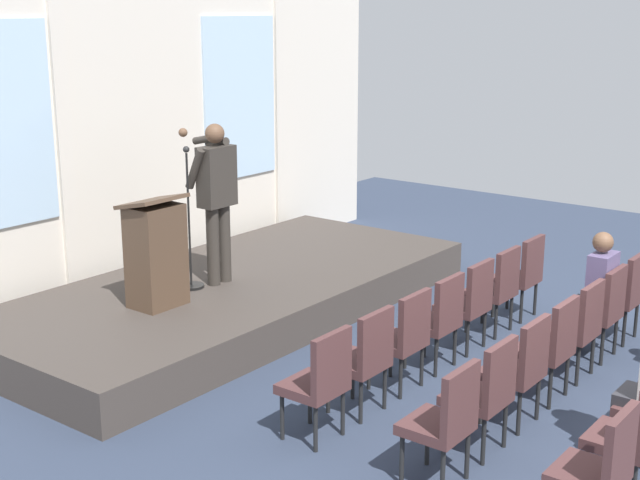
% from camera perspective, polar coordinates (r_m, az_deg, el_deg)
% --- Properties ---
extents(ground_plane, '(15.76, 15.76, 0.00)m').
position_cam_1_polar(ground_plane, '(8.07, 18.77, -10.87)').
color(ground_plane, '#2D384C').
extents(rear_partition, '(9.21, 0.14, 4.04)m').
position_cam_1_polar(rear_partition, '(10.91, -11.89, 7.31)').
color(rear_partition, silver).
rests_on(rear_partition, ground).
extents(stage_platform, '(5.88, 2.60, 0.41)m').
position_cam_1_polar(stage_platform, '(10.16, -5.57, -3.55)').
color(stage_platform, '#3F3833').
rests_on(stage_platform, ground).
extents(speaker, '(0.52, 0.69, 1.77)m').
position_cam_1_polar(speaker, '(9.69, -6.70, 3.11)').
color(speaker, '#332D28').
rests_on(speaker, stage_platform).
extents(mic_stand, '(0.28, 0.28, 1.56)m').
position_cam_1_polar(mic_stand, '(9.72, -8.32, -1.13)').
color(mic_stand, black).
rests_on(mic_stand, stage_platform).
extents(lectern, '(0.60, 0.48, 1.16)m').
position_cam_1_polar(lectern, '(9.13, -10.49, -0.85)').
color(lectern, '#4C3828').
rests_on(lectern, stage_platform).
extents(chair_r0_c0, '(0.46, 0.44, 0.94)m').
position_cam_1_polar(chair_r0_c0, '(7.11, 0.02, -8.87)').
color(chair_r0_c0, black).
rests_on(chair_r0_c0, ground).
extents(chair_r0_c1, '(0.46, 0.44, 0.94)m').
position_cam_1_polar(chair_r0_c1, '(7.57, 2.88, -7.38)').
color(chair_r0_c1, black).
rests_on(chair_r0_c1, ground).
extents(chair_r0_c2, '(0.46, 0.44, 0.94)m').
position_cam_1_polar(chair_r0_c2, '(8.05, 5.39, -6.06)').
color(chair_r0_c2, black).
rests_on(chair_r0_c2, ground).
extents(chair_r0_c3, '(0.46, 0.44, 0.94)m').
position_cam_1_polar(chair_r0_c3, '(8.54, 7.60, -4.87)').
color(chair_r0_c3, black).
rests_on(chair_r0_c3, ground).
extents(chair_r0_c4, '(0.46, 0.44, 0.94)m').
position_cam_1_polar(chair_r0_c4, '(9.05, 9.56, -3.81)').
color(chair_r0_c4, black).
rests_on(chair_r0_c4, ground).
extents(chair_r0_c5, '(0.46, 0.44, 0.94)m').
position_cam_1_polar(chair_r0_c5, '(9.57, 11.31, -2.86)').
color(chair_r0_c5, black).
rests_on(chair_r0_c5, ground).
extents(chair_r0_c6, '(0.46, 0.44, 0.94)m').
position_cam_1_polar(chair_r0_c6, '(10.10, 12.87, -2.01)').
color(chair_r0_c6, black).
rests_on(chair_r0_c6, ground).
extents(chair_r1_c0, '(0.46, 0.44, 0.94)m').
position_cam_1_polar(chair_r1_c0, '(6.54, 8.08, -11.21)').
color(chair_r1_c0, black).
rests_on(chair_r1_c0, ground).
extents(chair_r1_c1, '(0.46, 0.44, 0.94)m').
position_cam_1_polar(chair_r1_c1, '(7.04, 10.59, -9.40)').
color(chair_r1_c1, black).
rests_on(chair_r1_c1, ground).
extents(chair_r1_c2, '(0.46, 0.44, 0.94)m').
position_cam_1_polar(chair_r1_c2, '(7.55, 12.75, -7.81)').
color(chair_r1_c2, black).
rests_on(chair_r1_c2, ground).
extents(chair_r1_c3, '(0.46, 0.44, 0.94)m').
position_cam_1_polar(chair_r1_c3, '(8.07, 14.62, -6.41)').
color(chair_r1_c3, black).
rests_on(chair_r1_c3, ground).
extents(chair_r1_c4, '(0.46, 0.44, 0.94)m').
position_cam_1_polar(chair_r1_c4, '(8.61, 16.25, -5.18)').
color(chair_r1_c4, black).
rests_on(chair_r1_c4, ground).
extents(chair_r1_c5, '(0.46, 0.44, 0.94)m').
position_cam_1_polar(chair_r1_c5, '(9.16, 17.68, -4.10)').
color(chair_r1_c5, black).
rests_on(chair_r1_c5, ground).
extents(audience_r1_c5, '(0.36, 0.39, 1.28)m').
position_cam_1_polar(audience_r1_c5, '(9.13, 17.28, -2.94)').
color(audience_r1_c5, '#2D2D33').
rests_on(audience_r1_c5, ground).
extents(chair_r1_c6, '(0.46, 0.44, 0.94)m').
position_cam_1_polar(chair_r1_c6, '(9.71, 18.94, -3.13)').
color(chair_r1_c6, black).
rests_on(chair_r1_c6, ground).
extents(chair_r2_c0, '(0.46, 0.44, 0.94)m').
position_cam_1_polar(chair_r2_c0, '(6.14, 17.58, -13.66)').
color(chair_r2_c0, black).
rests_on(chair_r2_c0, ground).
extents(chair_r2_c1, '(0.46, 0.44, 0.94)m').
position_cam_1_polar(chair_r2_c1, '(6.66, 19.47, -11.48)').
color(chair_r2_c1, black).
rests_on(chair_r2_c1, ground).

